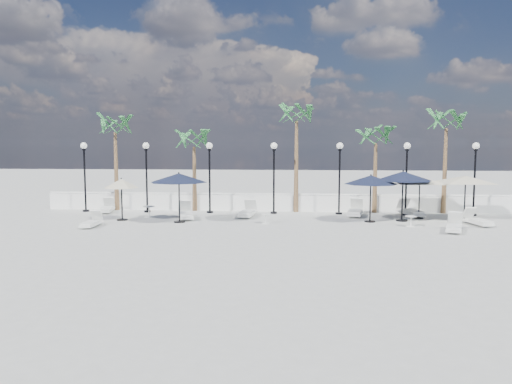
# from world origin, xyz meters

# --- Properties ---
(ground) EXTENTS (100.00, 100.00, 0.00)m
(ground) POSITION_xyz_m (0.00, 0.00, 0.00)
(ground) COLOR #A2A29D
(ground) RESTS_ON ground
(balustrade) EXTENTS (26.00, 0.30, 1.01)m
(balustrade) POSITION_xyz_m (0.00, 7.50, 0.47)
(balustrade) COLOR white
(balustrade) RESTS_ON ground
(lamppost_0) EXTENTS (0.36, 0.36, 3.84)m
(lamppost_0) POSITION_xyz_m (-10.50, 6.50, 2.49)
(lamppost_0) COLOR black
(lamppost_0) RESTS_ON ground
(lamppost_1) EXTENTS (0.36, 0.36, 3.84)m
(lamppost_1) POSITION_xyz_m (-7.00, 6.50, 2.49)
(lamppost_1) COLOR black
(lamppost_1) RESTS_ON ground
(lamppost_2) EXTENTS (0.36, 0.36, 3.84)m
(lamppost_2) POSITION_xyz_m (-3.50, 6.50, 2.49)
(lamppost_2) COLOR black
(lamppost_2) RESTS_ON ground
(lamppost_3) EXTENTS (0.36, 0.36, 3.84)m
(lamppost_3) POSITION_xyz_m (0.00, 6.50, 2.49)
(lamppost_3) COLOR black
(lamppost_3) RESTS_ON ground
(lamppost_4) EXTENTS (0.36, 0.36, 3.84)m
(lamppost_4) POSITION_xyz_m (3.50, 6.50, 2.49)
(lamppost_4) COLOR black
(lamppost_4) RESTS_ON ground
(lamppost_5) EXTENTS (0.36, 0.36, 3.84)m
(lamppost_5) POSITION_xyz_m (7.00, 6.50, 2.49)
(lamppost_5) COLOR black
(lamppost_5) RESTS_ON ground
(lamppost_6) EXTENTS (0.36, 0.36, 3.84)m
(lamppost_6) POSITION_xyz_m (10.50, 6.50, 2.49)
(lamppost_6) COLOR black
(lamppost_6) RESTS_ON ground
(palm_0) EXTENTS (2.60, 2.60, 5.50)m
(palm_0) POSITION_xyz_m (-9.00, 7.30, 4.53)
(palm_0) COLOR brown
(palm_0) RESTS_ON ground
(palm_1) EXTENTS (2.60, 2.60, 4.70)m
(palm_1) POSITION_xyz_m (-4.50, 7.30, 3.75)
(palm_1) COLOR brown
(palm_1) RESTS_ON ground
(palm_2) EXTENTS (2.60, 2.60, 6.10)m
(palm_2) POSITION_xyz_m (1.20, 7.30, 5.12)
(palm_2) COLOR brown
(palm_2) RESTS_ON ground
(palm_3) EXTENTS (2.60, 2.60, 4.90)m
(palm_3) POSITION_xyz_m (5.50, 7.30, 3.95)
(palm_3) COLOR brown
(palm_3) RESTS_ON ground
(palm_4) EXTENTS (2.60, 2.60, 5.70)m
(palm_4) POSITION_xyz_m (9.20, 7.30, 4.73)
(palm_4) COLOR brown
(palm_4) RESTS_ON ground
(lounger_0) EXTENTS (0.58, 1.67, 0.62)m
(lounger_0) POSITION_xyz_m (-8.11, 1.54, 0.21)
(lounger_0) COLOR silver
(lounger_0) RESTS_ON ground
(lounger_1) EXTENTS (0.95, 1.95, 0.70)m
(lounger_1) POSITION_xyz_m (-9.19, 6.22, 0.23)
(lounger_1) COLOR silver
(lounger_1) RESTS_ON ground
(lounger_2) EXTENTS (1.21, 2.18, 0.78)m
(lounger_2) POSITION_xyz_m (-4.38, 4.31, 0.26)
(lounger_2) COLOR silver
(lounger_2) RESTS_ON ground
(lounger_3) EXTENTS (0.89, 2.08, 0.76)m
(lounger_3) POSITION_xyz_m (-1.30, 5.19, 0.25)
(lounger_3) COLOR silver
(lounger_3) RESTS_ON ground
(lounger_4) EXTENTS (1.11, 2.21, 0.79)m
(lounger_4) POSITION_xyz_m (4.30, 5.93, 0.27)
(lounger_4) COLOR silver
(lounger_4) RESTS_ON ground
(lounger_5) EXTENTS (1.16, 2.18, 0.78)m
(lounger_5) POSITION_xyz_m (7.17, 6.21, 0.26)
(lounger_5) COLOR silver
(lounger_5) RESTS_ON ground
(lounger_6) EXTENTS (1.19, 1.99, 0.71)m
(lounger_6) POSITION_xyz_m (7.99, 1.55, 0.24)
(lounger_6) COLOR silver
(lounger_6) RESTS_ON ground
(lounger_7) EXTENTS (0.96, 1.91, 0.69)m
(lounger_7) POSITION_xyz_m (9.61, 3.37, 0.23)
(lounger_7) COLOR silver
(lounger_7) RESTS_ON ground
(side_table_0) EXTENTS (0.59, 0.59, 0.57)m
(side_table_0) POSITION_xyz_m (-6.37, 4.67, 0.35)
(side_table_0) COLOR silver
(side_table_0) RESTS_ON ground
(side_table_1) EXTENTS (0.48, 0.48, 0.47)m
(side_table_1) POSITION_xyz_m (-0.24, 3.10, 0.28)
(side_table_1) COLOR silver
(side_table_1) RESTS_ON ground
(side_table_2) EXTENTS (0.50, 0.50, 0.49)m
(side_table_2) POSITION_xyz_m (6.44, 2.76, 0.29)
(side_table_2) COLOR silver
(side_table_2) RESTS_ON ground
(parasol_navy_left) EXTENTS (2.75, 2.75, 2.43)m
(parasol_navy_left) POSITION_xyz_m (-4.41, 3.12, 2.14)
(parasol_navy_left) COLOR black
(parasol_navy_left) RESTS_ON ground
(parasol_navy_mid) EXTENTS (2.59, 2.59, 2.32)m
(parasol_navy_mid) POSITION_xyz_m (4.77, 3.97, 2.04)
(parasol_navy_mid) COLOR black
(parasol_navy_mid) RESTS_ON ground
(parasol_navy_right) EXTENTS (2.79, 2.79, 2.50)m
(parasol_navy_right) POSITION_xyz_m (6.37, 4.39, 2.20)
(parasol_navy_right) COLOR black
(parasol_navy_right) RESTS_ON ground
(parasol_cream_sq_a) EXTENTS (4.62, 4.62, 2.27)m
(parasol_cream_sq_a) POSITION_xyz_m (7.41, 5.31, 2.10)
(parasol_cream_sq_a) COLOR black
(parasol_cream_sq_a) RESTS_ON ground
(parasol_cream_sq_b) EXTENTS (4.72, 4.72, 2.37)m
(parasol_cream_sq_b) POSITION_xyz_m (9.51, 4.91, 2.19)
(parasol_cream_sq_b) COLOR black
(parasol_cream_sq_b) RESTS_ON ground
(parasol_cream_small) EXTENTS (1.72, 1.72, 2.11)m
(parasol_cream_small) POSITION_xyz_m (-7.38, 3.55, 1.80)
(parasol_cream_small) COLOR black
(parasol_cream_small) RESTS_ON ground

